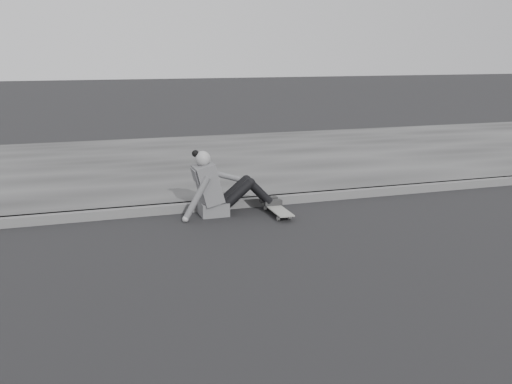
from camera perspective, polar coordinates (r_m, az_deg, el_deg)
ground at (r=6.44m, az=19.87°, el=-6.02°), size 80.00×80.00×0.00m
curb at (r=8.51m, az=9.40°, el=-0.16°), size 24.00×0.16×0.12m
sidewalk at (r=11.21m, az=2.39°, el=3.42°), size 24.00×6.00×0.12m
skateboard at (r=7.53m, az=2.11°, el=-1.75°), size 0.20×0.78×0.09m
seated_woman at (r=7.48m, az=-3.81°, el=0.41°), size 1.38×0.46×0.88m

